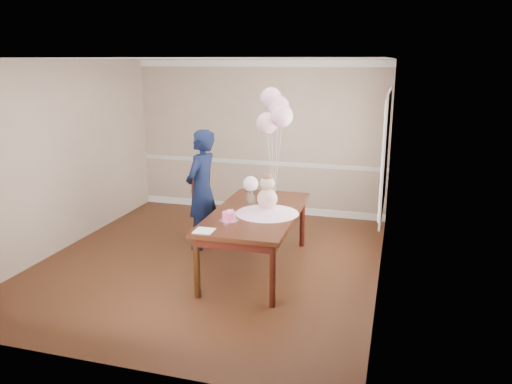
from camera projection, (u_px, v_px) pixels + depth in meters
name	position (u px, v px, depth m)	size (l,w,h in m)	color
floor	(210.00, 262.00, 6.85)	(4.50, 5.00, 0.00)	#35190D
ceiling	(205.00, 58.00, 6.16)	(4.50, 5.00, 0.02)	silver
wall_back	(259.00, 138.00, 8.82)	(4.50, 0.02, 2.70)	tan
wall_front	(98.00, 224.00, 4.18)	(4.50, 0.02, 2.70)	tan
wall_left	(60.00, 157.00, 7.11)	(0.02, 5.00, 2.70)	tan
wall_right	(385.00, 176.00, 5.90)	(0.02, 5.00, 2.70)	tan
chair_rail_trim	(259.00, 163.00, 8.93)	(4.50, 0.02, 0.07)	silver
crown_molding	(259.00, 63.00, 8.49)	(4.50, 0.02, 0.12)	white
baseboard_trim	(259.00, 208.00, 9.15)	(4.50, 0.02, 0.12)	white
window_frame	(386.00, 152.00, 6.32)	(0.02, 1.66, 1.56)	white
window_blinds	(384.00, 152.00, 6.32)	(0.01, 1.50, 1.40)	white
dining_table_top	(256.00, 213.00, 6.43)	(1.06, 2.13, 0.05)	black
table_apron	(256.00, 219.00, 6.45)	(0.96, 2.02, 0.11)	black
table_leg_fl	(197.00, 268.00, 5.73)	(0.07, 0.07, 0.74)	black
table_leg_fr	(272.00, 276.00, 5.51)	(0.07, 0.07, 0.74)	black
table_leg_bl	(244.00, 217.00, 7.56)	(0.07, 0.07, 0.74)	black
table_leg_br	(302.00, 222.00, 7.34)	(0.07, 0.07, 0.74)	black
baby_skirt	(267.00, 209.00, 6.32)	(0.81, 0.81, 0.11)	#F7B6DA
baby_torso	(267.00, 199.00, 6.28)	(0.26, 0.26, 0.26)	pink
baby_head	(267.00, 183.00, 6.23)	(0.18, 0.18, 0.18)	beige
baby_hair	(267.00, 178.00, 6.22)	(0.13, 0.13, 0.13)	brown
cake_platter	(229.00, 221.00, 6.03)	(0.23, 0.23, 0.01)	#B5B5B9
birthday_cake	(229.00, 216.00, 6.01)	(0.16, 0.16, 0.11)	#F34C8A
cake_flower_a	(229.00, 211.00, 5.99)	(0.03, 0.03, 0.03)	white
cake_flower_b	(232.00, 210.00, 6.01)	(0.03, 0.03, 0.03)	silver
rose_vase_near	(251.00, 197.00, 6.74)	(0.11, 0.11, 0.17)	white
roses_near	(251.00, 184.00, 6.69)	(0.20, 0.20, 0.20)	white
napkin	(204.00, 231.00, 5.67)	(0.21, 0.21, 0.01)	white
balloon_weight	(274.00, 199.00, 6.94)	(0.04, 0.04, 0.02)	silver
balloon_a	(267.00, 123.00, 6.70)	(0.30, 0.30, 0.30)	#F9B0C7
balloon_b	(282.00, 116.00, 6.57)	(0.30, 0.30, 0.30)	#FFB4D3
balloon_c	(278.00, 107.00, 6.71)	(0.30, 0.30, 0.30)	#E6A3B4
balloon_d	(271.00, 98.00, 6.73)	(0.30, 0.30, 0.30)	#DF9EBA
balloon_ribbon_a	(271.00, 167.00, 6.84)	(0.00, 0.00, 0.89)	white
balloon_ribbon_b	(278.00, 164.00, 6.77)	(0.00, 0.00, 1.00)	white
balloon_ribbon_c	(276.00, 159.00, 6.85)	(0.00, 0.00, 1.11)	white
balloon_ribbon_d	(273.00, 155.00, 6.86)	(0.00, 0.00, 1.21)	white
dining_chair_seat	(210.00, 210.00, 7.68)	(0.44, 0.44, 0.05)	#38180F
chair_leg_fl	(195.00, 226.00, 7.64)	(0.04, 0.04, 0.43)	#33160D
chair_leg_fr	(216.00, 229.00, 7.52)	(0.04, 0.04, 0.43)	#351A0E
chair_leg_bl	(205.00, 220.00, 7.96)	(0.04, 0.04, 0.43)	#35140E
chair_leg_br	(226.00, 222.00, 7.84)	(0.04, 0.04, 0.43)	#3C1810
chair_back_post_l	(193.00, 194.00, 7.51)	(0.04, 0.04, 0.55)	#3B1610
chair_back_post_r	(203.00, 188.00, 7.83)	(0.04, 0.04, 0.55)	#351C0E
chair_slat_low	(198.00, 198.00, 7.70)	(0.03, 0.40, 0.05)	#391C0F
chair_slat_mid	(198.00, 188.00, 7.66)	(0.03, 0.40, 0.05)	#351A0E
chair_slat_top	(198.00, 178.00, 7.62)	(0.03, 0.40, 0.05)	#35150E
woman	(202.00, 190.00, 7.19)	(0.63, 0.42, 1.74)	#0E1633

